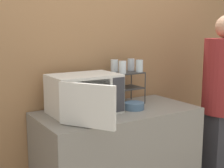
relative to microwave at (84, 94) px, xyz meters
name	(u,v)px	position (x,y,z in m)	size (l,w,h in m)	color
wall_back	(96,60)	(0.30, 0.33, 0.24)	(8.00, 0.06, 2.60)	#9E7047
counter	(118,159)	(0.30, -0.05, -0.61)	(1.40, 0.69, 0.89)	gray
microwave	(84,94)	(0.00, 0.00, 0.00)	(0.59, 0.76, 0.33)	silver
dish_rack	(127,81)	(0.51, 0.12, 0.05)	(0.28, 0.23, 0.30)	#333333
glass_front_left	(122,67)	(0.42, 0.05, 0.19)	(0.07, 0.07, 0.12)	silver
glass_back_right	(131,65)	(0.61, 0.19, 0.19)	(0.07, 0.07, 0.12)	silver
glass_front_right	(139,66)	(0.61, 0.06, 0.19)	(0.07, 0.07, 0.12)	silver
glass_back_left	(114,66)	(0.42, 0.20, 0.19)	(0.07, 0.07, 0.12)	silver
bowl	(134,106)	(0.43, -0.10, -0.13)	(0.18, 0.18, 0.06)	slate
person	(223,95)	(1.36, -0.31, -0.10)	(0.40, 0.40, 1.72)	#2D2D33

